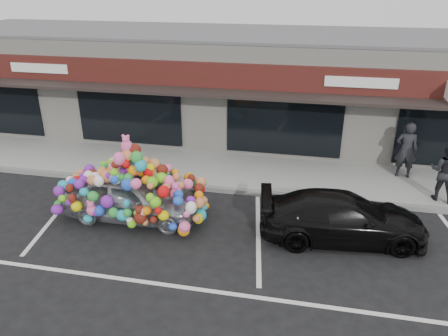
% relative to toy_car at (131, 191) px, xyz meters
% --- Properties ---
extents(ground, '(90.00, 90.00, 0.00)m').
position_rel_toy_car_xyz_m(ground, '(0.90, -0.44, -0.84)').
color(ground, black).
rests_on(ground, ground).
extents(shop_building, '(24.00, 7.20, 4.31)m').
position_rel_toy_car_xyz_m(shop_building, '(0.90, 8.00, 1.32)').
color(shop_building, beige).
rests_on(shop_building, ground).
extents(sidewalk, '(26.00, 3.00, 0.15)m').
position_rel_toy_car_xyz_m(sidewalk, '(0.90, 3.56, -0.76)').
color(sidewalk, gray).
rests_on(sidewalk, ground).
extents(kerb, '(26.00, 0.18, 0.16)m').
position_rel_toy_car_xyz_m(kerb, '(0.90, 2.06, -0.76)').
color(kerb, slate).
rests_on(kerb, ground).
extents(parking_stripe_left, '(0.73, 4.37, 0.01)m').
position_rel_toy_car_xyz_m(parking_stripe_left, '(-2.30, -0.24, -0.83)').
color(parking_stripe_left, silver).
rests_on(parking_stripe_left, ground).
extents(parking_stripe_mid, '(0.73, 4.37, 0.01)m').
position_rel_toy_car_xyz_m(parking_stripe_mid, '(3.70, -0.24, -0.83)').
color(parking_stripe_mid, silver).
rests_on(parking_stripe_mid, ground).
extents(lane_line, '(14.00, 0.12, 0.01)m').
position_rel_toy_car_xyz_m(lane_line, '(2.90, -2.74, -0.83)').
color(lane_line, silver).
rests_on(lane_line, ground).
extents(toy_car, '(2.89, 4.25, 2.47)m').
position_rel_toy_car_xyz_m(toy_car, '(0.00, 0.00, 0.00)').
color(toy_car, '#939A9D').
rests_on(toy_car, ground).
extents(black_sedan, '(2.28, 4.53, 1.26)m').
position_rel_toy_car_xyz_m(black_sedan, '(5.88, 0.06, -0.21)').
color(black_sedan, black).
rests_on(black_sedan, ground).
extents(pedestrian_a, '(0.74, 0.52, 1.93)m').
position_rel_toy_car_xyz_m(pedestrian_a, '(8.05, 4.18, 0.28)').
color(pedestrian_a, black).
rests_on(pedestrian_a, sidewalk).
extents(pedestrian_b, '(1.12, 1.04, 1.86)m').
position_rel_toy_car_xyz_m(pedestrian_b, '(8.92, 2.66, 0.24)').
color(pedestrian_b, black).
rests_on(pedestrian_b, sidewalk).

